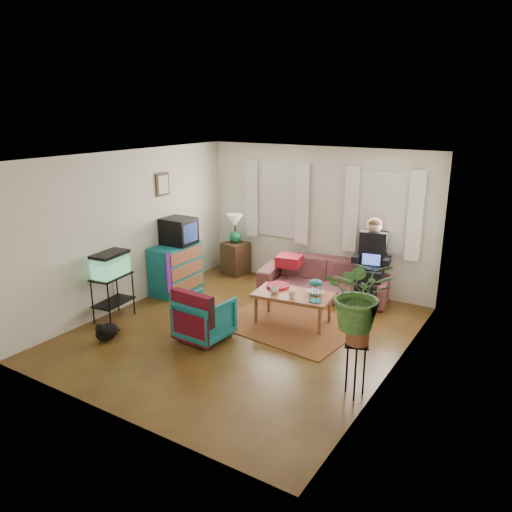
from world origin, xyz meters
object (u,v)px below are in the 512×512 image
Objects in this scene: sofa at (324,273)px; dresser at (176,268)px; aquarium_stand at (113,298)px; armchair at (205,316)px; side_table at (235,258)px; coffee_table at (293,308)px; plant_stand at (355,369)px.

sofa is 2.67m from dresser.
aquarium_stand is (-0.01, -1.50, -0.08)m from dresser.
aquarium_stand is 1.67m from armchair.
aquarium_stand is at bearing -96.85° from side_table.
side_table is 0.89× the size of aquarium_stand.
armchair is at bearing -64.23° from side_table.
sofa is at bearing 41.60° from aquarium_stand.
dresser is 2.08m from armchair.
coffee_table is (0.09, -1.34, -0.19)m from sofa.
dresser is 1.35× the size of aquarium_stand.
armchair is (1.30, -2.70, 0.03)m from side_table.
dresser reaches higher than coffee_table.
plant_stand reaches higher than side_table.
plant_stand reaches higher than coffee_table.
aquarium_stand is at bearing 179.11° from plant_stand.
sofa reaches higher than armchair.
coffee_table is (0.83, 1.16, -0.10)m from armchair.
side_table is 0.92× the size of armchair.
sofa is 3.07× the size of aquarium_stand.
side_table is 0.66× the size of dresser.
plant_stand is (1.67, -2.77, -0.10)m from sofa.
armchair is 1.04× the size of plant_stand.
sofa is 3.62m from aquarium_stand.
side_table is 0.54× the size of coffee_table.
armchair is 2.43m from plant_stand.
dresser reaches higher than side_table.
aquarium_stand is 4.06m from plant_stand.
armchair is at bearing -117.43° from sofa.
aquarium_stand is 0.61× the size of coffee_table.
sofa is 3.47× the size of side_table.
armchair is at bearing 0.49° from aquarium_stand.
plant_stand is at bearing -38.70° from side_table.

